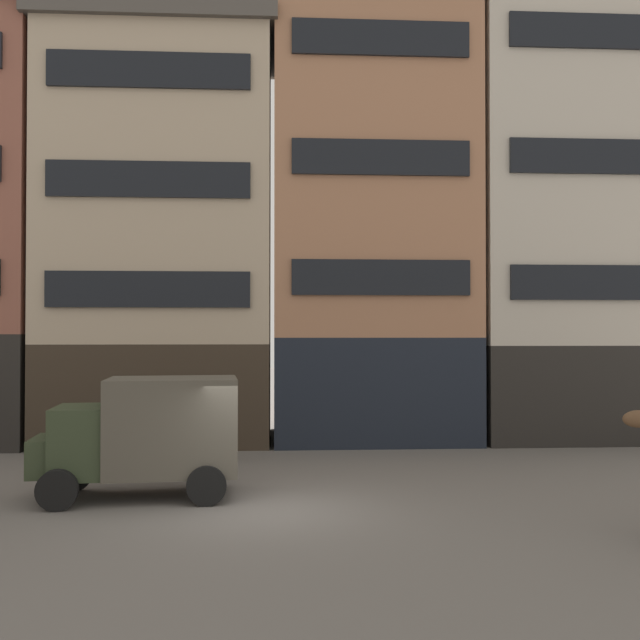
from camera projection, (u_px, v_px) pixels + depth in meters
ground_plane at (263, 508)px, 15.01m from camera, size 120.00×120.00×0.00m
building_center_left at (162, 234)px, 24.68m from camera, size 7.82×5.59×13.81m
building_center_right at (370, 217)px, 25.13m from camera, size 7.12×5.59×15.16m
building_far_right at (577, 211)px, 25.59m from camera, size 8.21×5.59×15.68m
delivery_truck_near at (145, 433)px, 15.97m from camera, size 4.48×2.44×2.62m
pedestrian_officer at (221, 427)px, 20.35m from camera, size 0.41×0.41×1.79m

